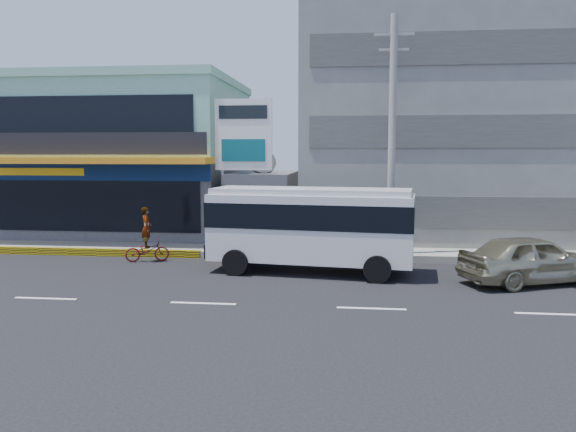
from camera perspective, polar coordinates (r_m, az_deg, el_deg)
The scene contains 11 objects.
ground at distance 17.20m, azimuth -8.62°, elevation -8.78°, with size 120.00×120.00×0.00m, color black.
sidewalk at distance 25.89m, azimuth 7.76°, elevation -3.26°, with size 70.00×5.00×0.30m, color gray.
shop_building at distance 32.42m, azimuth -16.06°, elevation 5.34°, with size 12.40×11.70×8.00m.
concrete_building at distance 31.62m, azimuth 16.99°, elevation 10.73°, with size 16.00×12.00×14.00m, color gray.
gap_structure at distance 28.49m, azimuth -2.41°, elevation 0.93°, with size 3.00×6.00×3.50m, color #424146.
satellite_dish at distance 27.38m, azimuth -2.75°, elevation 4.53°, with size 1.50×1.50×0.15m, color slate.
billboard at distance 25.68m, azimuth -4.53°, elevation 7.41°, with size 2.60×0.18×6.90m.
utility_pole_near at distance 23.48m, azimuth 10.52°, elevation 7.95°, with size 1.60×0.30×10.00m.
minibus at distance 21.00m, azimuth 2.35°, elevation -0.66°, with size 7.83×3.40×3.17m.
sedan at distance 21.08m, azimuth 23.51°, elevation -4.04°, with size 2.02×5.01×1.71m, color #BBB38F.
motorcycle_rider at distance 23.94m, azimuth -14.13°, elevation -2.74°, with size 1.88×1.19×2.27m.
Camera 1 is at (4.38, -16.01, 4.51)m, focal length 35.00 mm.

